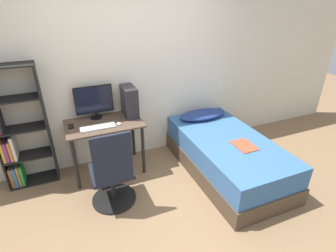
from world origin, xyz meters
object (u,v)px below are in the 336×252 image
object	(u,v)px
bookshelf	(14,135)
bed	(226,155)
monitor	(94,101)
keyboard	(98,127)
office_chair	(113,178)
pc_tower	(129,101)

from	to	relation	value
bookshelf	bed	world-z (taller)	bookshelf
bookshelf	bed	bearing A→B (deg)	-17.60
monitor	keyboard	xyz separation A→B (m)	(-0.03, -0.32, -0.24)
office_chair	pc_tower	xyz separation A→B (m)	(0.46, 0.81, 0.58)
keyboard	office_chair	bearing A→B (deg)	-87.54
monitor	pc_tower	size ratio (longest dim) A/B	1.21
office_chair	monitor	bearing A→B (deg)	89.69
office_chair	pc_tower	bearing A→B (deg)	60.43
bed	bookshelf	bearing A→B (deg)	162.40
office_chair	pc_tower	world-z (taller)	pc_tower
office_chair	bed	size ratio (longest dim) A/B	0.53
bookshelf	keyboard	distance (m)	1.03
bed	office_chair	bearing A→B (deg)	-178.56
bookshelf	monitor	world-z (taller)	bookshelf
office_chair	bed	distance (m)	1.61
monitor	pc_tower	bearing A→B (deg)	-12.10
bookshelf	monitor	xyz separation A→B (m)	(1.02, 0.04, 0.27)
office_chair	bed	world-z (taller)	office_chair
bed	keyboard	bearing A→B (deg)	161.34
monitor	keyboard	bearing A→B (deg)	-95.33
bed	monitor	xyz separation A→B (m)	(-1.60, 0.87, 0.74)
keyboard	pc_tower	world-z (taller)	pc_tower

